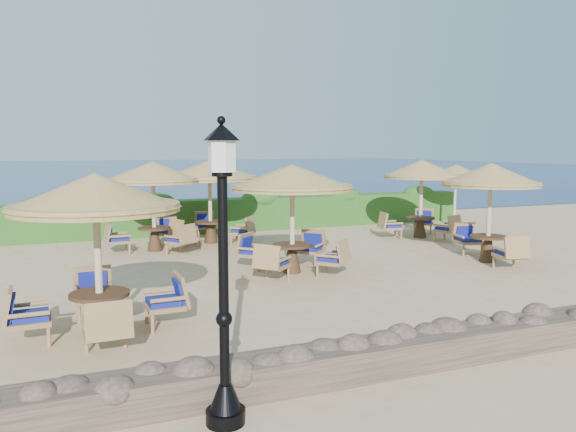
# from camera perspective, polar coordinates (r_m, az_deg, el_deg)

# --- Properties ---
(ground) EXTENTS (120.00, 120.00, 0.00)m
(ground) POSITION_cam_1_polar(r_m,az_deg,el_deg) (14.41, 4.86, -5.31)
(ground) COLOR tan
(ground) RESTS_ON ground
(sea) EXTENTS (160.00, 160.00, 0.00)m
(sea) POSITION_cam_1_polar(r_m,az_deg,el_deg) (82.86, -17.56, 4.52)
(sea) COLOR navy
(sea) RESTS_ON ground
(hedge) EXTENTS (18.00, 0.90, 1.20)m
(hedge) POSITION_cam_1_polar(r_m,az_deg,el_deg) (20.91, -4.04, 0.20)
(hedge) COLOR #204A17
(hedge) RESTS_ON ground
(stone_wall) EXTENTS (15.00, 0.65, 0.44)m
(stone_wall) POSITION_cam_1_polar(r_m,az_deg,el_deg) (9.44, 22.41, -11.06)
(stone_wall) COLOR brown
(stone_wall) RESTS_ON ground
(lamp_post) EXTENTS (0.44, 0.44, 3.31)m
(lamp_post) POSITION_cam_1_polar(r_m,az_deg,el_deg) (6.16, -6.56, -7.22)
(lamp_post) COLOR black
(lamp_post) RESTS_ON ground
(extra_parasol) EXTENTS (2.30, 2.30, 2.41)m
(extra_parasol) POSITION_cam_1_polar(r_m,az_deg,el_deg) (22.74, 16.69, 4.44)
(extra_parasol) COLOR #CAB68F
(extra_parasol) RESTS_ON ground
(cafe_set_0) EXTENTS (2.82, 2.82, 2.65)m
(cafe_set_0) POSITION_cam_1_polar(r_m,az_deg,el_deg) (9.52, -18.86, -1.01)
(cafe_set_0) COLOR #CAB68F
(cafe_set_0) RESTS_ON ground
(cafe_set_1) EXTENTS (2.97, 2.97, 2.65)m
(cafe_set_1) POSITION_cam_1_polar(r_m,az_deg,el_deg) (13.60, 0.43, 1.94)
(cafe_set_1) COLOR #CAB68F
(cafe_set_1) RESTS_ON ground
(cafe_set_2) EXTENTS (2.57, 2.88, 2.65)m
(cafe_set_2) POSITION_cam_1_polar(r_m,az_deg,el_deg) (15.84, 19.86, 2.59)
(cafe_set_2) COLOR #CAB68F
(cafe_set_2) RESTS_ON ground
(cafe_set_3) EXTENTS (2.79, 2.78, 2.65)m
(cafe_set_3) POSITION_cam_1_polar(r_m,az_deg,el_deg) (16.99, -13.54, 2.86)
(cafe_set_3) COLOR #CAB68F
(cafe_set_3) RESTS_ON ground
(cafe_set_4) EXTENTS (3.06, 3.06, 2.65)m
(cafe_set_4) POSITION_cam_1_polar(r_m,az_deg,el_deg) (18.08, -7.95, 3.44)
(cafe_set_4) COLOR #CAB68F
(cafe_set_4) RESTS_ON ground
(cafe_set_5) EXTENTS (2.73, 2.72, 2.65)m
(cafe_set_5) POSITION_cam_1_polar(r_m,az_deg,el_deg) (19.51, 13.40, 3.24)
(cafe_set_5) COLOR #CAB68F
(cafe_set_5) RESTS_ON ground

